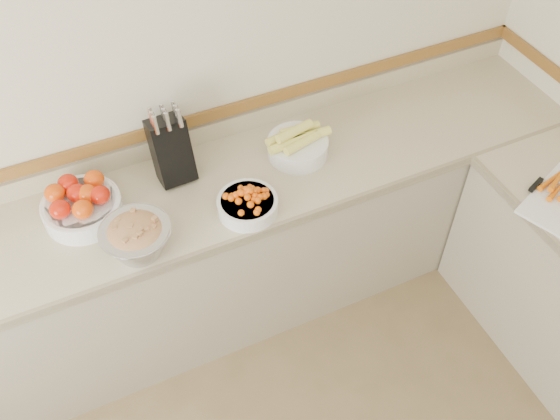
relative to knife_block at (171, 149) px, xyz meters
name	(u,v)px	position (x,y,z in m)	size (l,w,h in m)	color
back_wall	(141,86)	(-0.04, 0.16, 0.24)	(4.00, 4.00, 0.00)	beige
counter_back	(188,261)	(-0.04, -0.16, -0.60)	(4.00, 0.65, 1.08)	#C4B58E
knife_block	(171,149)	(0.00, 0.00, 0.00)	(0.17, 0.20, 0.39)	black
tomato_bowl	(81,204)	(-0.44, -0.08, -0.09)	(0.34, 0.34, 0.17)	white
cherry_tomato_bowl	(248,203)	(0.22, -0.35, -0.11)	(0.27, 0.27, 0.15)	white
corn_bowl	(297,144)	(0.57, -0.11, -0.10)	(0.32, 0.29, 0.17)	white
rhubarb_bowl	(137,238)	(-0.28, -0.37, -0.07)	(0.29, 0.29, 0.17)	#B2B2BA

